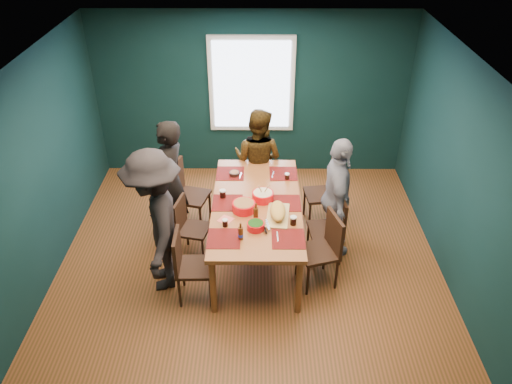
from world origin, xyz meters
TOP-DOWN VIEW (x-y plane):
  - room at (0.00, 0.27)m, footprint 5.01×5.01m
  - dining_table at (0.09, 0.18)m, footprint 1.12×2.23m
  - chair_left_far at (-0.93, 0.89)m, footprint 0.56×0.56m
  - chair_left_mid at (-0.82, 0.22)m, footprint 0.46×0.46m
  - chair_left_near at (-0.72, -0.59)m, footprint 0.43×0.43m
  - chair_right_far at (1.10, 0.98)m, footprint 0.49×0.49m
  - chair_right_mid at (1.08, 0.16)m, footprint 0.46×0.46m
  - chair_right_near at (0.93, -0.30)m, footprint 0.55×0.55m
  - person_far_left at (-1.07, 0.62)m, footprint 0.62×0.75m
  - person_back at (0.11, 1.40)m, footprint 0.95×0.86m
  - person_right at (1.13, 0.34)m, footprint 0.43×0.99m
  - person_near_left at (-1.09, -0.34)m, footprint 0.89×1.30m
  - bowl_salad at (-0.07, 0.02)m, footprint 0.29×0.29m
  - bowl_dumpling at (0.17, 0.26)m, footprint 0.27×0.27m
  - bowl_herbs at (0.08, -0.35)m, footprint 0.21×0.21m
  - cutting_board at (0.35, -0.10)m, footprint 0.33×0.66m
  - small_bowl at (-0.22, 0.86)m, footprint 0.14×0.14m
  - beer_bottle_a at (-0.09, -0.55)m, footprint 0.06×0.06m
  - beer_bottle_b at (0.09, -0.17)m, footprint 0.06×0.06m
  - cola_glass_a at (-0.28, -0.30)m, footprint 0.07×0.07m
  - cola_glass_b at (0.53, -0.26)m, footprint 0.08×0.08m
  - cola_glass_c at (0.50, 0.76)m, footprint 0.06×0.06m
  - cola_glass_d at (-0.34, 0.31)m, footprint 0.08×0.08m
  - napkin_a at (0.47, 0.18)m, footprint 0.17×0.17m
  - napkin_b at (-0.28, -0.18)m, footprint 0.21×0.21m
  - napkin_c at (0.44, -0.47)m, footprint 0.17×0.17m

SIDE VIEW (x-z plane):
  - chair_left_mid at x=-0.82m, z-range 0.07..0.92m
  - chair_right_mid at x=1.08m, z-range 0.08..1.01m
  - chair_left_near at x=-0.72m, z-range 0.08..1.02m
  - chair_right_far at x=1.10m, z-range 0.08..1.04m
  - chair_right_near at x=0.93m, z-range 0.08..1.05m
  - chair_left_far at x=-0.93m, z-range 0.08..1.09m
  - dining_table at x=0.09m, z-range 0.34..1.19m
  - person_back at x=0.11m, z-range 0.00..1.59m
  - person_right at x=1.13m, z-range 0.00..1.67m
  - napkin_a at x=0.47m, z-range 0.85..0.85m
  - napkin_c at x=0.44m, z-range 0.85..0.85m
  - napkin_b at x=-0.28m, z-range 0.85..0.85m
  - small_bowl at x=-0.22m, z-range 0.85..0.91m
  - person_far_left at x=-1.07m, z-range 0.00..1.77m
  - bowl_herbs at x=0.08m, z-range 0.85..0.94m
  - cola_glass_c at x=0.50m, z-range 0.85..0.94m
  - cola_glass_a at x=-0.28m, z-range 0.85..0.95m
  - cola_glass_b at x=0.53m, z-range 0.85..0.96m
  - bowl_dumpling at x=0.17m, z-range 0.78..1.04m
  - cola_glass_d at x=-0.34m, z-range 0.85..0.97m
  - bowl_salad at x=-0.07m, z-range 0.85..0.97m
  - cutting_board at x=0.35m, z-range 0.84..0.99m
  - person_near_left at x=-1.09m, z-range 0.00..1.86m
  - beer_bottle_a at x=-0.09m, z-range 0.82..1.04m
  - beer_bottle_b at x=0.09m, z-range 0.82..1.05m
  - room at x=0.00m, z-range 0.01..2.73m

